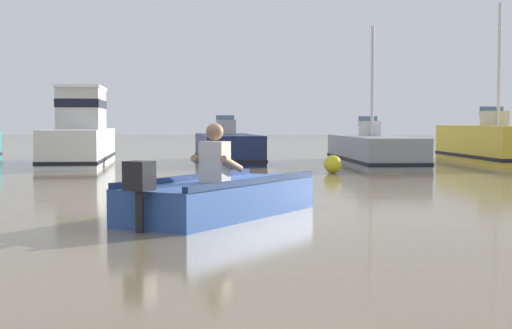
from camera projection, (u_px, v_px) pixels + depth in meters
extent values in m
plane|color=#7A6B4C|center=(282.00, 209.00, 10.49)|extent=(120.00, 120.00, 0.00)
cube|color=#2D519E|center=(221.00, 199.00, 9.61)|extent=(2.44, 3.25, 0.44)
cube|color=#2D519E|center=(284.00, 189.00, 11.11)|extent=(0.72, 0.64, 0.42)
cube|color=navy|center=(188.00, 178.00, 9.85)|extent=(1.52, 2.71, 0.08)
cube|color=navy|center=(256.00, 181.00, 9.34)|extent=(1.52, 2.71, 0.08)
cube|color=#3C62B2|center=(217.00, 186.00, 9.51)|extent=(1.02, 0.73, 0.06)
cylinder|color=black|center=(139.00, 208.00, 8.18)|extent=(0.14, 0.14, 0.54)
cube|color=black|center=(139.00, 176.00, 8.16)|extent=(0.36, 0.34, 0.32)
cube|color=beige|center=(215.00, 162.00, 9.45)|extent=(0.40, 0.36, 0.52)
sphere|color=#9E7051|center=(215.00, 132.00, 9.43)|extent=(0.22, 0.22, 0.22)
cylinder|color=#9E7051|center=(202.00, 163.00, 9.61)|extent=(0.28, 0.42, 0.23)
cylinder|color=#9E7051|center=(232.00, 164.00, 9.39)|extent=(0.28, 0.42, 0.23)
cube|color=white|center=(80.00, 146.00, 21.66)|extent=(2.40, 6.59, 1.00)
cube|color=black|center=(80.00, 158.00, 21.68)|extent=(2.45, 6.63, 0.10)
cube|color=beige|center=(82.00, 109.00, 22.18)|extent=(1.55, 2.84, 1.16)
cube|color=black|center=(82.00, 104.00, 22.17)|extent=(1.58, 2.88, 0.24)
cube|color=white|center=(82.00, 88.00, 22.14)|extent=(1.63, 2.98, 0.08)
cube|color=#19234C|center=(227.00, 148.00, 22.51)|extent=(2.43, 5.52, 0.83)
cube|color=black|center=(227.00, 157.00, 22.53)|extent=(2.47, 5.56, 0.10)
cube|color=#B2ADA3|center=(226.00, 127.00, 22.87)|extent=(0.63, 0.58, 0.44)
cube|color=slate|center=(225.00, 121.00, 23.12)|extent=(0.56, 0.13, 0.36)
cube|color=gray|center=(373.00, 150.00, 21.77)|extent=(2.17, 6.50, 0.79)
cube|color=black|center=(373.00, 159.00, 21.79)|extent=(2.21, 6.55, 0.10)
cube|color=silver|center=(370.00, 128.00, 22.22)|extent=(0.60, 0.55, 0.44)
cube|color=slate|center=(368.00, 122.00, 22.46)|extent=(0.56, 0.09, 0.36)
cylinder|color=silver|center=(372.00, 81.00, 21.82)|extent=(0.10, 0.10, 3.16)
cube|color=gold|center=(500.00, 144.00, 22.52)|extent=(2.61, 5.90, 1.10)
cube|color=black|center=(499.00, 156.00, 22.54)|extent=(2.66, 5.95, 0.10)
cube|color=beige|center=(495.00, 118.00, 22.91)|extent=(0.78, 0.56, 0.44)
cube|color=slate|center=(491.00, 112.00, 23.15)|extent=(0.73, 0.11, 0.36)
cylinder|color=silver|center=(499.00, 64.00, 22.53)|extent=(0.10, 0.10, 3.65)
sphere|color=yellow|center=(333.00, 164.00, 17.72)|extent=(0.42, 0.42, 0.42)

